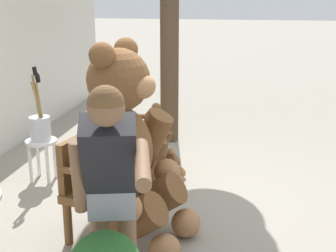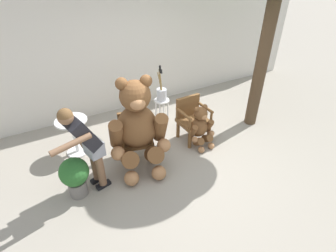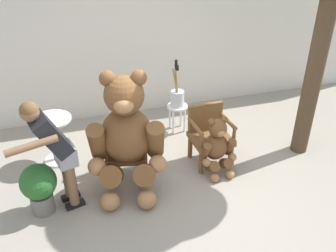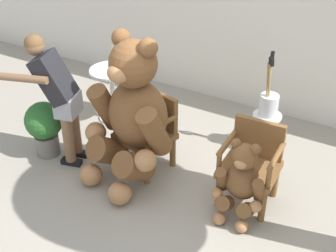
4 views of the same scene
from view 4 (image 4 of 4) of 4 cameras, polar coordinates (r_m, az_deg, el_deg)
name	(u,v)px [view 4 (image 4 of 4)]	position (r m, az deg, el deg)	size (l,w,h in m)	color
ground_plane	(175,204)	(4.93, 0.84, -9.52)	(60.00, 60.00, 0.00)	gray
back_wall	(268,8)	(6.19, 12.05, 13.89)	(10.00, 0.16, 2.80)	beige
wooden_chair_left	(149,130)	(5.23, -2.37, -0.45)	(0.66, 0.63, 0.86)	brown
wooden_chair_right	(252,162)	(4.80, 10.18, -4.33)	(0.58, 0.54, 0.86)	brown
teddy_bear_large	(132,113)	(4.87, -4.44, 1.63)	(1.03, 1.03, 1.66)	brown
teddy_bear_small	(241,181)	(4.61, 8.89, -6.65)	(0.51, 0.49, 0.86)	brown
person_visitor	(57,90)	(5.22, -13.43, 4.26)	(0.75, 0.60, 1.53)	black
white_stool	(267,122)	(5.68, 11.92, 0.45)	(0.34, 0.34, 0.46)	white
brush_bucket	(269,102)	(5.54, 12.20, 2.83)	(0.22, 0.22, 0.80)	silver
round_side_table	(113,89)	(6.14, -6.78, 4.56)	(0.56, 0.56, 0.72)	white
potted_plant	(44,125)	(5.61, -14.84, 0.10)	(0.44, 0.44, 0.68)	slate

